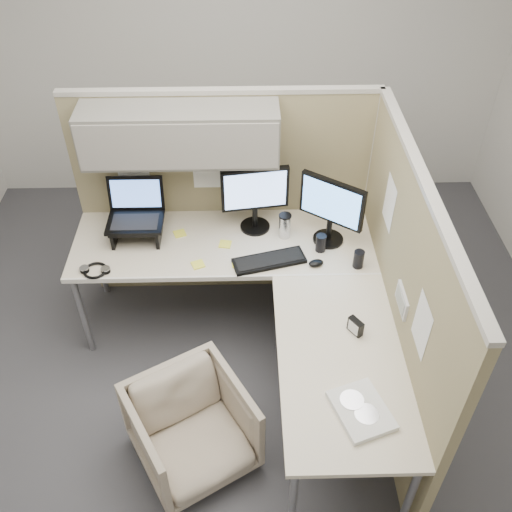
{
  "coord_description": "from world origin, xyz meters",
  "views": [
    {
      "loc": [
        0.04,
        -2.35,
        3.15
      ],
      "look_at": [
        0.1,
        0.25,
        0.85
      ],
      "focal_mm": 40.0,
      "sensor_mm": 36.0,
      "label": 1
    }
  ],
  "objects_px": {
    "desk": "(261,289)",
    "monitor_left": "(255,194)",
    "keyboard": "(269,261)",
    "office_chair": "(192,426)"
  },
  "relations": [
    {
      "from": "office_chair",
      "to": "keyboard",
      "type": "height_order",
      "value": "keyboard"
    },
    {
      "from": "desk",
      "to": "monitor_left",
      "type": "relative_size",
      "value": 4.29
    },
    {
      "from": "office_chair",
      "to": "monitor_left",
      "type": "relative_size",
      "value": 1.34
    },
    {
      "from": "desk",
      "to": "office_chair",
      "type": "relative_size",
      "value": 3.19
    },
    {
      "from": "monitor_left",
      "to": "keyboard",
      "type": "distance_m",
      "value": 0.45
    },
    {
      "from": "monitor_left",
      "to": "keyboard",
      "type": "height_order",
      "value": "monitor_left"
    },
    {
      "from": "monitor_left",
      "to": "office_chair",
      "type": "bearing_deg",
      "value": -115.36
    },
    {
      "from": "office_chair",
      "to": "desk",
      "type": "bearing_deg",
      "value": 30.29
    },
    {
      "from": "desk",
      "to": "monitor_left",
      "type": "xyz_separation_m",
      "value": [
        -0.02,
        0.55,
        0.32
      ]
    },
    {
      "from": "monitor_left",
      "to": "desk",
      "type": "bearing_deg",
      "value": -96.12
    }
  ]
}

